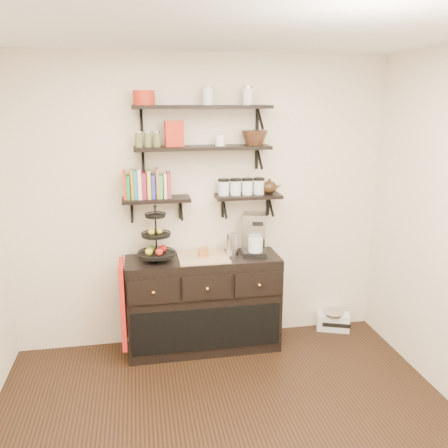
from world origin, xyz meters
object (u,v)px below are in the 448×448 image
radio (333,321)px  sideboard (204,303)px  fruit_stand (157,242)px  coffee_maker (254,235)px

radio → sideboard: bearing=-154.9°
sideboard → radio: size_ratio=3.90×
fruit_stand → radio: (1.77, 0.11, -0.97)m
sideboard → radio: sideboard is taller
sideboard → fruit_stand: fruit_stand is taller
sideboard → coffee_maker: size_ratio=3.55×
sideboard → radio: bearing=4.8°
sideboard → radio: (1.36, 0.11, -0.36)m
coffee_maker → radio: 1.32m
radio → coffee_maker: bearing=-154.0°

